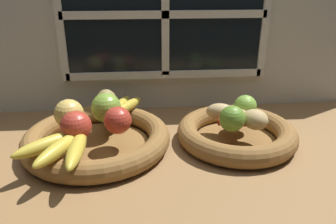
# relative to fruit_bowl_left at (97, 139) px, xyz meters

# --- Properties ---
(ground_plane) EXTENTS (1.40, 0.90, 0.03)m
(ground_plane) POSITION_rel_fruit_bowl_left_xyz_m (0.20, -0.01, -0.04)
(ground_plane) COLOR olive
(back_wall) EXTENTS (1.40, 0.05, 0.55)m
(back_wall) POSITION_rel_fruit_bowl_left_xyz_m (0.20, 0.28, 0.25)
(back_wall) COLOR silver
(back_wall) RESTS_ON ground_plane
(fruit_bowl_left) EXTENTS (0.38, 0.38, 0.05)m
(fruit_bowl_left) POSITION_rel_fruit_bowl_left_xyz_m (0.00, 0.00, 0.00)
(fruit_bowl_left) COLOR brown
(fruit_bowl_left) RESTS_ON ground_plane
(fruit_bowl_right) EXTENTS (0.32, 0.32, 0.05)m
(fruit_bowl_right) POSITION_rel_fruit_bowl_left_xyz_m (0.37, 0.00, 0.00)
(fruit_bowl_right) COLOR brown
(fruit_bowl_right) RESTS_ON ground_plane
(apple_golden_left) EXTENTS (0.07, 0.07, 0.07)m
(apple_golden_left) POSITION_rel_fruit_bowl_left_xyz_m (-0.07, 0.02, 0.07)
(apple_golden_left) COLOR #DBB756
(apple_golden_left) RESTS_ON fruit_bowl_left
(apple_green_back) EXTENTS (0.08, 0.08, 0.08)m
(apple_green_back) POSITION_rel_fruit_bowl_left_xyz_m (0.02, 0.04, 0.07)
(apple_green_back) COLOR #7AA338
(apple_green_back) RESTS_ON fruit_bowl_left
(apple_red_front) EXTENTS (0.07, 0.07, 0.07)m
(apple_red_front) POSITION_rel_fruit_bowl_left_xyz_m (-0.04, -0.06, 0.07)
(apple_red_front) COLOR #B73828
(apple_red_front) RESTS_ON fruit_bowl_left
(apple_red_right) EXTENTS (0.07, 0.07, 0.07)m
(apple_red_right) POSITION_rel_fruit_bowl_left_xyz_m (0.06, -0.03, 0.06)
(apple_red_right) COLOR #B73828
(apple_red_right) RESTS_ON fruit_bowl_left
(pear_brown) EXTENTS (0.08, 0.08, 0.08)m
(pear_brown) POSITION_rel_fruit_bowl_left_xyz_m (0.02, 0.07, 0.07)
(pear_brown) COLOR olive
(pear_brown) RESTS_ON fruit_bowl_left
(banana_bunch_front) EXTENTS (0.16, 0.19, 0.03)m
(banana_bunch_front) POSITION_rel_fruit_bowl_left_xyz_m (-0.06, -0.12, 0.05)
(banana_bunch_front) COLOR gold
(banana_bunch_front) RESTS_ON fruit_bowl_left
(banana_bunch_back) EXTENTS (0.15, 0.17, 0.03)m
(banana_bunch_back) POSITION_rel_fruit_bowl_left_xyz_m (0.04, 0.11, 0.04)
(banana_bunch_back) COLOR gold
(banana_bunch_back) RESTS_ON fruit_bowl_left
(potato_large) EXTENTS (0.10, 0.10, 0.04)m
(potato_large) POSITION_rel_fruit_bowl_left_xyz_m (0.37, -0.00, 0.05)
(potato_large) COLOR #A38451
(potato_large) RESTS_ON fruit_bowl_right
(potato_oblong) EXTENTS (0.09, 0.07, 0.05)m
(potato_oblong) POSITION_rel_fruit_bowl_left_xyz_m (0.33, 0.03, 0.05)
(potato_oblong) COLOR tan
(potato_oblong) RESTS_ON fruit_bowl_right
(potato_small) EXTENTS (0.09, 0.09, 0.05)m
(potato_small) POSITION_rel_fruit_bowl_left_xyz_m (0.40, -0.03, 0.05)
(potato_small) COLOR tan
(potato_small) RESTS_ON fruit_bowl_right
(potato_back) EXTENTS (0.09, 0.09, 0.04)m
(potato_back) POSITION_rel_fruit_bowl_left_xyz_m (0.39, 0.05, 0.05)
(potato_back) COLOR #A38451
(potato_back) RESTS_ON fruit_bowl_right
(lime_near) EXTENTS (0.07, 0.07, 0.07)m
(lime_near) POSITION_rel_fruit_bowl_left_xyz_m (0.34, -0.04, 0.06)
(lime_near) COLOR olive
(lime_near) RESTS_ON fruit_bowl_right
(lime_far) EXTENTS (0.06, 0.06, 0.06)m
(lime_far) POSITION_rel_fruit_bowl_left_xyz_m (0.40, 0.04, 0.06)
(lime_far) COLOR #7AAD3D
(lime_far) RESTS_ON fruit_bowl_right
(chili_pepper) EXTENTS (0.13, 0.07, 0.02)m
(chili_pepper) POSITION_rel_fruit_bowl_left_xyz_m (0.38, -0.03, 0.04)
(chili_pepper) COLOR red
(chili_pepper) RESTS_ON fruit_bowl_right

